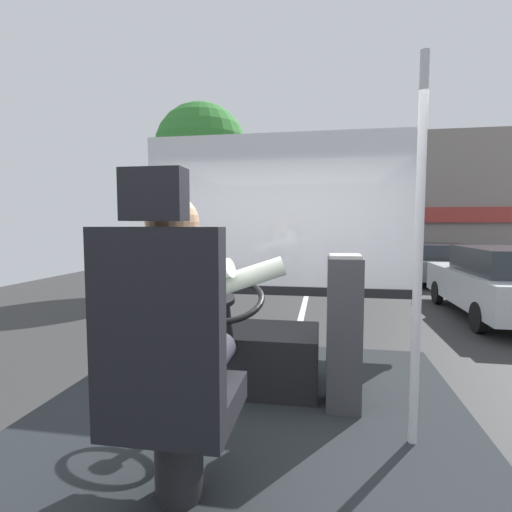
{
  "coord_description": "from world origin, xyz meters",
  "views": [
    {
      "loc": [
        0.42,
        -1.99,
        1.86
      ],
      "look_at": [
        -0.07,
        0.89,
        1.62
      ],
      "focal_mm": 27.62,
      "sensor_mm": 36.0,
      "label": 1
    }
  ],
  "objects_px": {
    "driver_seat": "(169,372)",
    "handrail_pole": "(418,254)",
    "steering_console": "(238,354)",
    "parked_car_silver": "(507,282)",
    "bus_driver": "(179,317)",
    "fare_box": "(344,332)",
    "parked_car_charcoal": "(438,262)"
  },
  "relations": [
    {
      "from": "bus_driver",
      "to": "fare_box",
      "type": "xyz_separation_m",
      "value": [
        0.71,
        0.91,
        -0.28
      ]
    },
    {
      "from": "steering_console",
      "to": "handrail_pole",
      "type": "relative_size",
      "value": 0.56
    },
    {
      "from": "driver_seat",
      "to": "fare_box",
      "type": "xyz_separation_m",
      "value": [
        0.71,
        1.02,
        -0.09
      ]
    },
    {
      "from": "bus_driver",
      "to": "parked_car_charcoal",
      "type": "bearing_deg",
      "value": 70.43
    },
    {
      "from": "bus_driver",
      "to": "steering_console",
      "type": "bearing_deg",
      "value": 90.0
    },
    {
      "from": "driver_seat",
      "to": "handrail_pole",
      "type": "bearing_deg",
      "value": 32.89
    },
    {
      "from": "handrail_pole",
      "to": "parked_car_charcoal",
      "type": "relative_size",
      "value": 0.5
    },
    {
      "from": "driver_seat",
      "to": "parked_car_silver",
      "type": "distance_m",
      "value": 8.11
    },
    {
      "from": "driver_seat",
      "to": "parked_car_silver",
      "type": "xyz_separation_m",
      "value": [
        4.13,
        6.96,
        -0.57
      ]
    },
    {
      "from": "steering_console",
      "to": "parked_car_charcoal",
      "type": "distance_m",
      "value": 11.54
    },
    {
      "from": "fare_box",
      "to": "parked_car_silver",
      "type": "xyz_separation_m",
      "value": [
        3.42,
        5.94,
        -0.48
      ]
    },
    {
      "from": "driver_seat",
      "to": "steering_console",
      "type": "distance_m",
      "value": 1.28
    },
    {
      "from": "bus_driver",
      "to": "steering_console",
      "type": "height_order",
      "value": "bus_driver"
    },
    {
      "from": "fare_box",
      "to": "parked_car_charcoal",
      "type": "xyz_separation_m",
      "value": [
        3.51,
        10.94,
        -0.56
      ]
    },
    {
      "from": "handrail_pole",
      "to": "parked_car_silver",
      "type": "height_order",
      "value": "handrail_pole"
    },
    {
      "from": "driver_seat",
      "to": "bus_driver",
      "type": "height_order",
      "value": "driver_seat"
    },
    {
      "from": "bus_driver",
      "to": "parked_car_charcoal",
      "type": "relative_size",
      "value": 0.22
    },
    {
      "from": "bus_driver",
      "to": "fare_box",
      "type": "distance_m",
      "value": 1.19
    },
    {
      "from": "fare_box",
      "to": "parked_car_charcoal",
      "type": "height_order",
      "value": "fare_box"
    },
    {
      "from": "driver_seat",
      "to": "parked_car_charcoal",
      "type": "height_order",
      "value": "driver_seat"
    },
    {
      "from": "fare_box",
      "to": "parked_car_silver",
      "type": "distance_m",
      "value": 6.87
    },
    {
      "from": "fare_box",
      "to": "parked_car_charcoal",
      "type": "distance_m",
      "value": 11.51
    },
    {
      "from": "steering_console",
      "to": "parked_car_silver",
      "type": "bearing_deg",
      "value": 54.22
    },
    {
      "from": "driver_seat",
      "to": "fare_box",
      "type": "distance_m",
      "value": 1.24
    },
    {
      "from": "bus_driver",
      "to": "handrail_pole",
      "type": "bearing_deg",
      "value": 28.45
    },
    {
      "from": "steering_console",
      "to": "fare_box",
      "type": "bearing_deg",
      "value": -16.71
    },
    {
      "from": "fare_box",
      "to": "steering_console",
      "type": "bearing_deg",
      "value": 163.29
    },
    {
      "from": "handrail_pole",
      "to": "parked_car_silver",
      "type": "distance_m",
      "value": 7.07
    },
    {
      "from": "steering_console",
      "to": "fare_box",
      "type": "xyz_separation_m",
      "value": [
        0.71,
        -0.21,
        0.25
      ]
    },
    {
      "from": "bus_driver",
      "to": "driver_seat",
      "type": "bearing_deg",
      "value": -90.0
    },
    {
      "from": "driver_seat",
      "to": "handrail_pole",
      "type": "xyz_separation_m",
      "value": [
        1.04,
        0.67,
        0.42
      ]
    },
    {
      "from": "driver_seat",
      "to": "handrail_pole",
      "type": "distance_m",
      "value": 1.31
    }
  ]
}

